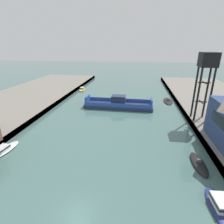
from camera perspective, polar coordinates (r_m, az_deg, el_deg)
ground_plane at (r=24.11m, az=-10.97°, el=-29.03°), size 400.00×400.00×0.00m
chain_ferry at (r=55.40m, az=2.07°, el=2.52°), size 20.87×6.28×3.82m
moored_boat_near_left at (r=33.15m, az=25.80°, el=-14.52°), size 2.21×6.56×1.10m
moored_boat_near_right at (r=78.77m, az=-9.45°, el=7.18°), size 2.29×5.90×1.25m
moored_boat_mid_left at (r=38.58m, az=-31.06°, el=-10.15°), size 2.71×6.80×1.21m
moored_boat_mid_right at (r=64.60m, az=17.31°, el=3.35°), size 3.23×8.50×0.89m
moored_boat_far_left at (r=26.82m, az=31.51°, el=-24.39°), size 2.99×7.70×1.42m
crane_tower at (r=46.07m, az=27.97°, el=12.48°), size 3.54×3.54×15.49m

